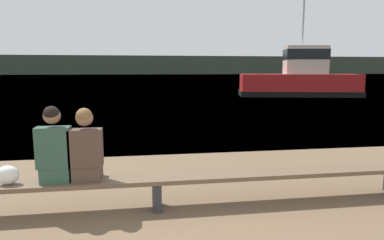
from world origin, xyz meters
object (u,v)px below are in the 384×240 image
object	(u,v)px
shopping_bag	(8,175)
tugboat_red	(300,80)
person_right	(86,148)
bench_main	(157,182)
person_left	(54,148)

from	to	relation	value
shopping_bag	tugboat_red	distance (m)	23.17
person_right	tugboat_red	distance (m)	22.58
shopping_bag	bench_main	bearing A→B (deg)	0.46
person_left	tugboat_red	world-z (taller)	tugboat_red
person_right	shopping_bag	size ratio (longest dim) A/B	3.53
person_right	tugboat_red	bearing A→B (deg)	56.74
person_right	shopping_bag	bearing A→B (deg)	-179.16
shopping_bag	tugboat_red	size ratio (longest dim) A/B	0.03
person_left	tugboat_red	size ratio (longest dim) A/B	0.12
bench_main	person_right	world-z (taller)	person_right
tugboat_red	person_right	bearing A→B (deg)	158.90
person_right	shopping_bag	distance (m)	1.06
bench_main	tugboat_red	size ratio (longest dim) A/B	0.92
bench_main	shopping_bag	distance (m)	1.97
bench_main	tugboat_red	xyz separation A→B (m)	(11.44, 18.88, 0.75)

